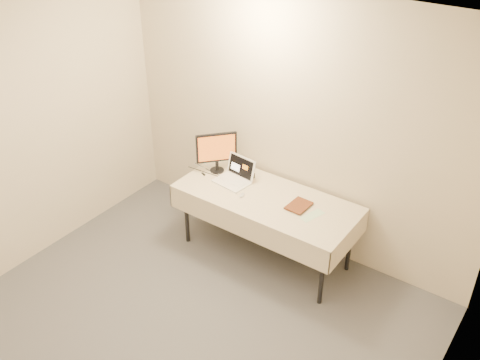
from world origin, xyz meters
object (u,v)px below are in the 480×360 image
Objects in this scene: monitor at (217,149)px; book at (291,193)px; laptop at (236,176)px; table at (266,202)px.

monitor reaches higher than book.
book is at bearing 4.35° from laptop.
table is at bearing -57.86° from monitor.
table is at bearing -168.43° from book.
table is 0.45m from laptop.
monitor is 0.98m from book.
monitor is (-0.28, 0.05, 0.20)m from laptop.
table is at bearing -2.33° from laptop.
laptop is at bearing -58.23° from monitor.
book is (0.26, 0.04, 0.19)m from table.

